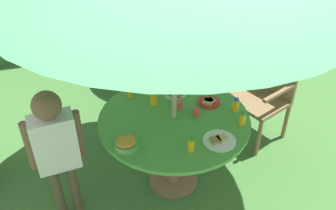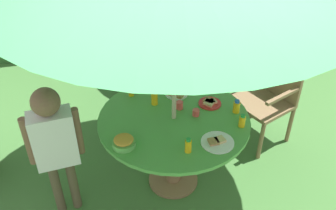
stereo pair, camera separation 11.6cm
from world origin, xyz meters
TOP-DOWN VIEW (x-y plane):
  - ground_plane at (0.00, 0.00)m, footprint 10.00×10.00m
  - garden_table at (0.00, 0.00)m, footprint 1.22×1.22m
  - wooden_chair at (1.07, 0.44)m, footprint 0.63×0.67m
  - dome_tent at (0.56, 1.95)m, footprint 2.17×2.17m
  - child_in_grey_shirt at (0.11, 0.86)m, footprint 0.20×0.39m
  - child_in_white_shirt at (-0.93, -0.08)m, footprint 0.41×0.20m
  - snack_bowl at (-0.44, -0.24)m, footprint 0.17×0.17m
  - plate_near_right at (0.34, 0.11)m, footprint 0.19×0.19m
  - plate_near_left at (0.11, 0.32)m, footprint 0.20×0.21m
  - plate_mid_right at (0.23, -0.37)m, footprint 0.25×0.25m
  - juice_bottle_far_left at (0.49, -0.23)m, footprint 0.05×0.05m
  - juice_bottle_far_right at (-0.00, -0.41)m, footprint 0.05×0.05m
  - juice_bottle_center_front at (0.51, -0.05)m, footprint 0.06×0.06m
  - juice_bottle_center_back at (-0.11, 0.22)m, footprint 0.05×0.05m
  - juice_bottle_mid_left at (-0.28, 0.40)m, footprint 0.05×0.05m
  - cup_near at (0.18, -0.01)m, footprint 0.06×0.06m
  - cup_far at (0.08, 0.11)m, footprint 0.06×0.06m

SIDE VIEW (x-z plane):
  - ground_plane at x=0.00m, z-range -0.02..0.00m
  - wooden_chair at x=1.07m, z-range 0.06..1.00m
  - garden_table at x=0.00m, z-range 0.21..0.94m
  - dome_tent at x=0.56m, z-range -0.01..1.30m
  - plate_mid_right at x=0.23m, z-range 0.72..0.75m
  - child_in_grey_shirt at x=0.11m, z-range 0.16..1.31m
  - plate_near_right at x=0.34m, z-range 0.72..0.76m
  - plate_near_left at x=0.11m, z-range 0.72..0.76m
  - cup_near at x=0.18m, z-range 0.73..0.78m
  - cup_far at x=0.08m, z-range 0.73..0.79m
  - snack_bowl at x=-0.44m, z-range 0.72..0.80m
  - child_in_white_shirt at x=-0.93m, z-range 0.17..1.36m
  - juice_bottle_far_left at x=0.49m, z-range 0.72..0.83m
  - juice_bottle_mid_left at x=-0.28m, z-range 0.72..0.83m
  - juice_bottle_center_front at x=0.51m, z-range 0.72..0.84m
  - juice_bottle_far_right at x=0.00m, z-range 0.72..0.84m
  - juice_bottle_center_back at x=-0.11m, z-range 0.72..0.85m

